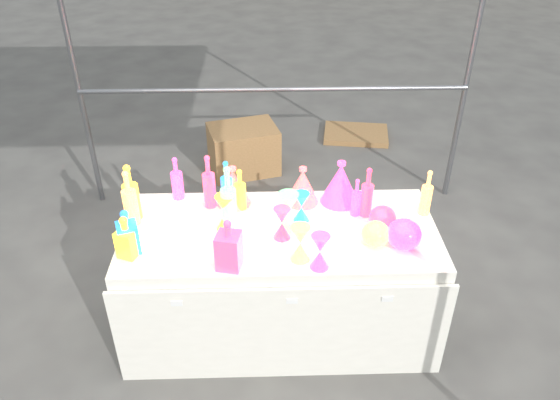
{
  "coord_description": "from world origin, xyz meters",
  "views": [
    {
      "loc": [
        -0.08,
        -2.5,
        2.61
      ],
      "look_at": [
        0.0,
        0.0,
        0.95
      ],
      "focal_mm": 35.0,
      "sensor_mm": 36.0,
      "label": 1
    }
  ],
  "objects_px": {
    "decanter_0": "(126,236)",
    "lampshade_0": "(233,185)",
    "cardboard_box_closed": "(244,149)",
    "bottle_0": "(131,192)",
    "hourglass_0": "(282,223)",
    "display_table": "(280,280)"
  },
  "relations": [
    {
      "from": "decanter_0",
      "to": "lampshade_0",
      "type": "relative_size",
      "value": 0.99
    },
    {
      "from": "cardboard_box_closed",
      "to": "bottle_0",
      "type": "height_order",
      "value": "bottle_0"
    },
    {
      "from": "hourglass_0",
      "to": "lampshade_0",
      "type": "relative_size",
      "value": 0.77
    },
    {
      "from": "display_table",
      "to": "hourglass_0",
      "type": "bearing_deg",
      "value": -82.65
    },
    {
      "from": "display_table",
      "to": "bottle_0",
      "type": "bearing_deg",
      "value": 169.72
    },
    {
      "from": "bottle_0",
      "to": "display_table",
      "type": "bearing_deg",
      "value": -10.28
    },
    {
      "from": "hourglass_0",
      "to": "lampshade_0",
      "type": "bearing_deg",
      "value": 128.42
    },
    {
      "from": "hourglass_0",
      "to": "bottle_0",
      "type": "bearing_deg",
      "value": 165.62
    },
    {
      "from": "hourglass_0",
      "to": "lampshade_0",
      "type": "xyz_separation_m",
      "value": [
        -0.28,
        0.36,
        0.03
      ]
    },
    {
      "from": "display_table",
      "to": "decanter_0",
      "type": "xyz_separation_m",
      "value": [
        -0.81,
        -0.2,
        0.5
      ]
    },
    {
      "from": "display_table",
      "to": "lampshade_0",
      "type": "relative_size",
      "value": 7.34
    },
    {
      "from": "cardboard_box_closed",
      "to": "lampshade_0",
      "type": "bearing_deg",
      "value": -105.08
    },
    {
      "from": "hourglass_0",
      "to": "cardboard_box_closed",
      "type": "bearing_deg",
      "value": 97.99
    },
    {
      "from": "cardboard_box_closed",
      "to": "lampshade_0",
      "type": "distance_m",
      "value": 1.81
    },
    {
      "from": "cardboard_box_closed",
      "to": "lampshade_0",
      "type": "xyz_separation_m",
      "value": [
        0.0,
        -1.69,
        0.66
      ]
    },
    {
      "from": "cardboard_box_closed",
      "to": "decanter_0",
      "type": "relative_size",
      "value": 2.44
    },
    {
      "from": "cardboard_box_closed",
      "to": "hourglass_0",
      "type": "xyz_separation_m",
      "value": [
        0.29,
        -2.04,
        0.63
      ]
    },
    {
      "from": "lampshade_0",
      "to": "hourglass_0",
      "type": "bearing_deg",
      "value": -31.71
    },
    {
      "from": "display_table",
      "to": "bottle_0",
      "type": "distance_m",
      "value": 1.03
    },
    {
      "from": "cardboard_box_closed",
      "to": "display_table",
      "type": "bearing_deg",
      "value": -97.23
    },
    {
      "from": "display_table",
      "to": "lampshade_0",
      "type": "height_order",
      "value": "lampshade_0"
    },
    {
      "from": "decanter_0",
      "to": "hourglass_0",
      "type": "distance_m",
      "value": 0.83
    }
  ]
}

